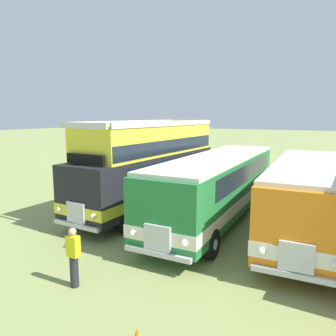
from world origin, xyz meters
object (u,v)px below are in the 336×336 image
object	(u,v)px
bus_third_in_row	(307,193)
marshal_person	(74,257)
bus_second_in_row	(218,183)
bus_first_in_row	(150,163)

from	to	relation	value
bus_third_in_row	marshal_person	size ratio (longest dim) A/B	5.67
bus_second_in_row	bus_third_in_row	world-z (taller)	same
bus_second_in_row	marshal_person	world-z (taller)	bus_second_in_row
bus_second_in_row	marshal_person	xyz separation A→B (m)	(-1.54, -7.53, -0.87)
bus_second_in_row	marshal_person	bearing A→B (deg)	-101.58
bus_third_in_row	marshal_person	world-z (taller)	bus_third_in_row
bus_first_in_row	bus_second_in_row	world-z (taller)	bus_first_in_row
bus_first_in_row	marshal_person	distance (m)	8.19
bus_second_in_row	bus_third_in_row	xyz separation A→B (m)	(3.76, -0.26, -0.01)
bus_first_in_row	bus_third_in_row	distance (m)	7.55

